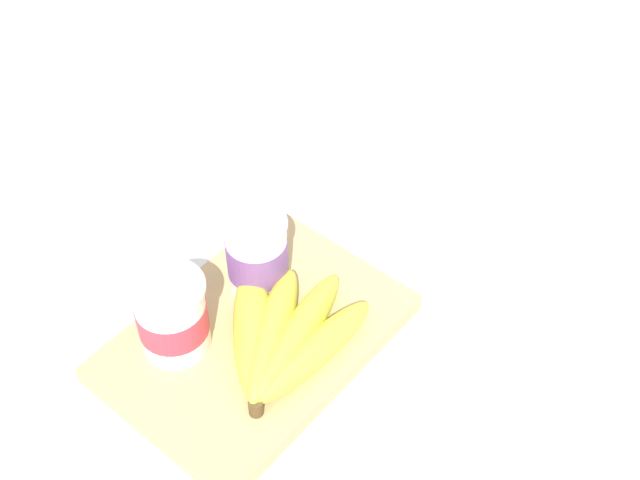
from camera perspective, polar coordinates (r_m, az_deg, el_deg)
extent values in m
plane|color=white|center=(0.86, -4.37, -7.06)|extent=(2.40, 2.40, 0.00)
cube|color=tan|center=(0.85, -4.41, -6.64)|extent=(0.29, 0.20, 0.02)
cube|color=white|center=(0.93, 7.74, 8.78)|extent=(0.21, 0.09, 0.25)
cylinder|color=white|center=(0.81, -10.00, -5.16)|extent=(0.07, 0.07, 0.08)
cylinder|color=#DB384C|center=(0.81, -10.00, -5.16)|extent=(0.07, 0.07, 0.03)
cylinder|color=silver|center=(0.78, -10.41, -3.21)|extent=(0.07, 0.07, 0.00)
cylinder|color=white|center=(0.85, -4.28, -1.06)|extent=(0.06, 0.06, 0.09)
cylinder|color=#7A4C99|center=(0.85, -4.28, -1.06)|extent=(0.06, 0.06, 0.04)
cylinder|color=silver|center=(0.82, -4.45, 1.07)|extent=(0.06, 0.06, 0.00)
ellipsoid|color=yellow|center=(0.81, -0.38, -7.51)|extent=(0.16, 0.04, 0.03)
ellipsoid|color=yellow|center=(0.81, -1.49, -6.44)|extent=(0.17, 0.07, 0.04)
ellipsoid|color=yellow|center=(0.82, -3.02, -6.12)|extent=(0.16, 0.11, 0.04)
ellipsoid|color=yellow|center=(0.82, -4.56, -6.11)|extent=(0.14, 0.14, 0.04)
cylinder|color=brown|center=(0.78, -4.37, -11.24)|extent=(0.01, 0.01, 0.02)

